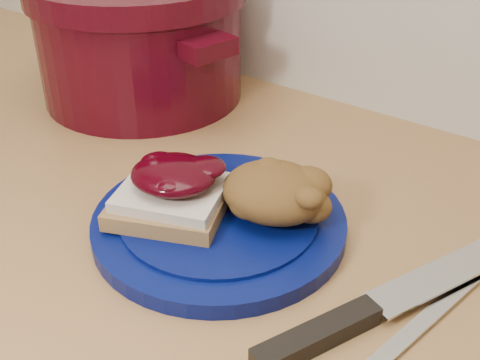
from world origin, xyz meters
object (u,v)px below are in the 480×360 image
Objects in this scene: dutch_oven at (140,37)px; pepper_grinder at (101,25)px; plate at (219,223)px; chef_knife at (358,316)px; butter_knife at (433,313)px.

dutch_oven is 0.16m from pepper_grinder.
plate is 0.50m from pepper_grinder.
pepper_grinder is (-0.42, 0.25, 0.05)m from plate.
plate is 0.70× the size of dutch_oven.
chef_knife reaches higher than butter_knife.
chef_knife is 0.50m from dutch_oven.
butter_knife is at bearing -23.68° from chef_knife.
butter_knife is at bearing 2.46° from plate.
plate is at bearing -34.12° from dutch_oven.
plate is 0.21m from butter_knife.
butter_knife is 0.68m from pepper_grinder.
pepper_grinder reaches higher than chef_knife.
dutch_oven is at bearing 80.69° from butter_knife.
plate is at bearing 101.07° from chef_knife.
dutch_oven reaches higher than pepper_grinder.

